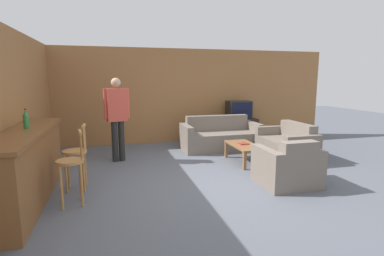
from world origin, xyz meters
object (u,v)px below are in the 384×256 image
(coffee_table, at_px, (244,147))
(armchair_near, at_px, (288,168))
(couch_far, at_px, (220,137))
(loveseat_right, at_px, (287,145))
(bottle, at_px, (26,119))
(bar_chair_mid, at_px, (76,156))
(tv_unit, at_px, (238,130))
(tv, at_px, (239,110))
(book_on_table, at_px, (243,144))
(person_by_window, at_px, (117,114))
(bar_chair_near, at_px, (71,167))

(coffee_table, bearing_deg, armchair_near, -85.43)
(couch_far, distance_m, loveseat_right, 1.69)
(loveseat_right, height_order, coffee_table, loveseat_right)
(bottle, bearing_deg, bar_chair_mid, 10.30)
(couch_far, bearing_deg, coffee_table, -87.54)
(tv_unit, bearing_deg, coffee_table, -110.42)
(bar_chair_mid, bearing_deg, tv, 35.47)
(coffee_table, distance_m, book_on_table, 0.09)
(bar_chair_mid, bearing_deg, bottle, -169.70)
(armchair_near, height_order, bottle, bottle)
(tv_unit, height_order, tv, tv)
(couch_far, distance_m, person_by_window, 2.70)
(armchair_near, height_order, loveseat_right, armchair_near)
(bar_chair_near, relative_size, armchair_near, 1.15)
(armchair_near, bearing_deg, loveseat_right, 58.03)
(book_on_table, bearing_deg, person_by_window, 163.48)
(couch_far, height_order, tv, tv)
(tv_unit, relative_size, book_on_table, 4.79)
(tv, distance_m, person_by_window, 3.65)
(couch_far, distance_m, tv, 1.32)
(bar_chair_mid, distance_m, book_on_table, 3.39)
(couch_far, xyz_separation_m, tv_unit, (0.85, 0.81, 0.02))
(armchair_near, xyz_separation_m, person_by_window, (-2.72, 2.29, 0.73))
(armchair_near, bearing_deg, book_on_table, 94.71)
(couch_far, height_order, coffee_table, couch_far)
(bar_chair_mid, relative_size, coffee_table, 1.00)
(loveseat_right, distance_m, coffee_table, 1.08)
(bar_chair_mid, height_order, tv, tv)
(bar_chair_near, height_order, bottle, bottle)
(couch_far, bearing_deg, loveseat_right, -47.64)
(tv_unit, xyz_separation_m, person_by_window, (-3.40, -1.32, 0.71))
(loveseat_right, xyz_separation_m, tv, (-0.28, 2.06, 0.60))
(couch_far, relative_size, armchair_near, 2.13)
(bar_chair_mid, relative_size, loveseat_right, 0.75)
(tv, distance_m, bottle, 5.62)
(bar_chair_mid, xyz_separation_m, coffee_table, (3.29, 0.78, -0.23))
(bar_chair_near, xyz_separation_m, bottle, (-0.64, 0.47, 0.63))
(bar_chair_near, relative_size, coffee_table, 1.00)
(coffee_table, xyz_separation_m, tv, (0.80, 2.13, 0.57))
(loveseat_right, distance_m, bottle, 5.18)
(armchair_near, height_order, person_by_window, person_by_window)
(armchair_near, relative_size, coffee_table, 0.87)
(book_on_table, bearing_deg, loveseat_right, 1.31)
(loveseat_right, bearing_deg, couch_far, 132.36)
(bar_chair_mid, bearing_deg, bar_chair_near, -90.02)
(book_on_table, bearing_deg, couch_far, 92.21)
(bar_chair_mid, relative_size, tv, 1.62)
(bar_chair_near, relative_size, tv, 1.62)
(armchair_near, bearing_deg, bar_chair_near, 178.32)
(tv, height_order, book_on_table, tv)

